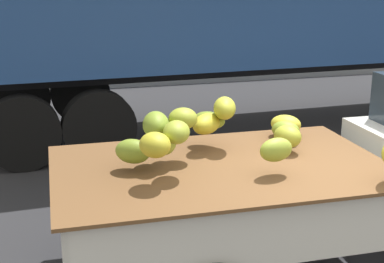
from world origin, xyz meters
The scene contains 1 object.
curb_strip centered at (0.00, 9.37, 0.08)m, with size 80.00×0.80×0.16m, color gray.
Camera 1 is at (-2.61, -4.03, 2.74)m, focal length 51.50 mm.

